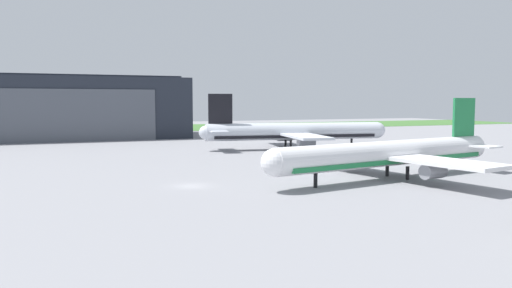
{
  "coord_description": "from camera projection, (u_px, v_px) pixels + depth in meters",
  "views": [
    {
      "loc": [
        -17.47,
        -68.01,
        12.06
      ],
      "look_at": [
        17.09,
        17.69,
        4.05
      ],
      "focal_mm": 34.66,
      "sensor_mm": 36.0,
      "label": 1
    }
  ],
  "objects": [
    {
      "name": "airliner_far_right",
      "position": [
        295.0,
        132.0,
        124.24
      ],
      "size": [
        48.36,
        40.3,
        13.87
      ],
      "color": "silver",
      "rests_on": "ground_plane"
    },
    {
      "name": "ground_plane",
      "position": [
        191.0,
        186.0,
        70.39
      ],
      "size": [
        440.0,
        440.0,
        0.0
      ],
      "primitive_type": "plane",
      "color": "gray"
    },
    {
      "name": "airliner_near_right",
      "position": [
        390.0,
        154.0,
        76.65
      ],
      "size": [
        46.15,
        35.96,
        12.63
      ],
      "color": "white",
      "rests_on": "ground_plane"
    },
    {
      "name": "grass_field_strip",
      "position": [
        101.0,
        129.0,
        213.69
      ],
      "size": [
        440.0,
        56.0,
        0.08
      ],
      "primitive_type": "cube",
      "color": "#406F32",
      "rests_on": "ground_plane"
    },
    {
      "name": "maintenance_hangar",
      "position": [
        24.0,
        108.0,
        158.23
      ],
      "size": [
        100.97,
        39.83,
        20.8
      ],
      "color": "#232833",
      "rests_on": "ground_plane"
    }
  ]
}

